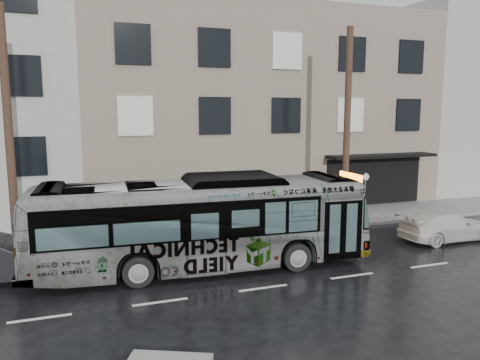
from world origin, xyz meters
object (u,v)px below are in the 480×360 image
Objects in this scene: utility_pole_front at (347,128)px; utility_pole_rear at (9,133)px; bus at (201,223)px; sign_post at (365,197)px; white_sedan at (446,226)px.

utility_pole_front is 1.00× the size of utility_pole_rear.
utility_pole_front is at bearing -63.11° from bus.
sign_post is at bearing 0.00° from utility_pole_rear.
sign_post is at bearing 0.00° from utility_pole_front.
utility_pole_front and utility_pole_rear have the same top height.
utility_pole_rear reaches higher than bus.
bus is (6.18, -3.38, -3.03)m from utility_pole_rear.
sign_post is (15.10, 0.00, -3.30)m from utility_pole_rear.
sign_post is at bearing -65.73° from bus.
sign_post is at bearing 26.66° from white_sedan.
utility_pole_front is at bearing 180.00° from sign_post.
white_sedan is at bearing -62.30° from sign_post.
bus is 2.74× the size of white_sedan.
utility_pole_front is 0.77× the size of bus.
white_sedan is at bearing -49.62° from utility_pole_front.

